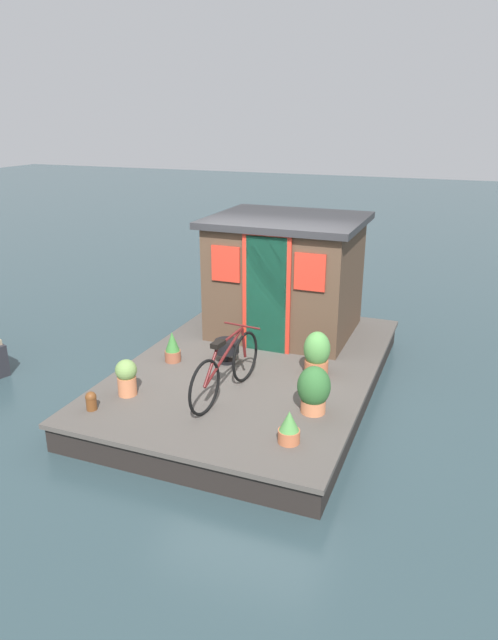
{
  "coord_description": "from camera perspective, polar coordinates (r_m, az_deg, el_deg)",
  "views": [
    {
      "loc": [
        -6.86,
        -2.63,
        3.65
      ],
      "look_at": [
        -0.2,
        0.0,
        1.08
      ],
      "focal_mm": 32.16,
      "sensor_mm": 36.0,
      "label": 1
    }
  ],
  "objects": [
    {
      "name": "ground_plane",
      "position": [
        8.2,
        0.52,
        -6.67
      ],
      "size": [
        60.0,
        60.0,
        0.0
      ],
      "primitive_type": "plane",
      "color": "#2D4247"
    },
    {
      "name": "houseboat_deck",
      "position": [
        8.12,
        0.52,
        -5.47
      ],
      "size": [
        4.95,
        3.28,
        0.38
      ],
      "color": "#4C4742",
      "rests_on": "ground_plane"
    },
    {
      "name": "houseboat_cabin",
      "position": [
        8.94,
        3.69,
        4.49
      ],
      "size": [
        1.97,
        2.28,
        1.82
      ],
      "color": "#4C3828",
      "rests_on": "houseboat_deck"
    },
    {
      "name": "bicycle",
      "position": [
        6.98,
        -2.3,
        -4.82
      ],
      "size": [
        1.65,
        0.5,
        0.8
      ],
      "color": "black",
      "rests_on": "houseboat_deck"
    },
    {
      "name": "potted_plant_lavender",
      "position": [
        6.68,
        6.46,
        -6.88
      ],
      "size": [
        0.39,
        0.39,
        0.57
      ],
      "color": "#C6754C",
      "rests_on": "houseboat_deck"
    },
    {
      "name": "potted_plant_succulent",
      "position": [
        7.61,
        6.76,
        -3.35
      ],
      "size": [
        0.35,
        0.35,
        0.61
      ],
      "color": "#B2603D",
      "rests_on": "houseboat_deck"
    },
    {
      "name": "potted_plant_basil",
      "position": [
        7.21,
        -12.09,
        -5.51
      ],
      "size": [
        0.27,
        0.27,
        0.46
      ],
      "color": "#C6754C",
      "rests_on": "houseboat_deck"
    },
    {
      "name": "potted_plant_rosemary",
      "position": [
        6.13,
        4.01,
        -10.63
      ],
      "size": [
        0.24,
        0.24,
        0.37
      ],
      "color": "#B2603D",
      "rests_on": "houseboat_deck"
    },
    {
      "name": "potted_plant_mint",
      "position": [
        8.08,
        -7.62,
        -2.71
      ],
      "size": [
        0.22,
        0.22,
        0.44
      ],
      "color": "#935138",
      "rests_on": "houseboat_deck"
    },
    {
      "name": "charcoal_grill",
      "position": [
        7.96,
        -2.23,
        -2.72
      ],
      "size": [
        0.34,
        0.34,
        0.33
      ],
      "color": "black",
      "rests_on": "houseboat_deck"
    },
    {
      "name": "mooring_bollard",
      "position": [
        7.01,
        -15.44,
        -7.71
      ],
      "size": [
        0.13,
        0.13,
        0.23
      ],
      "color": "brown",
      "rests_on": "houseboat_deck"
    }
  ]
}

